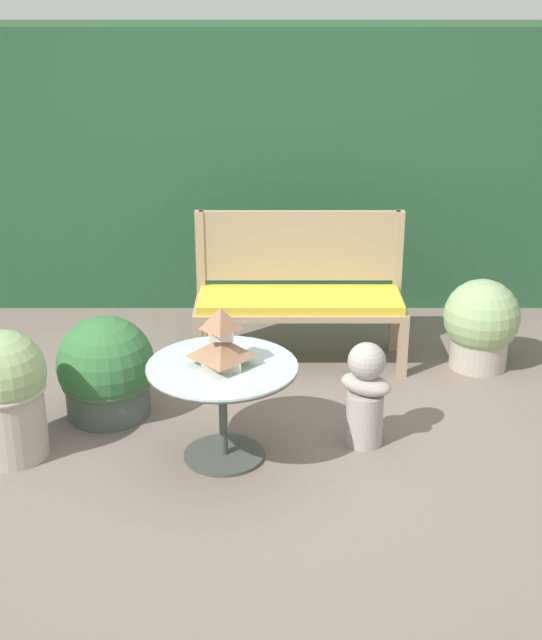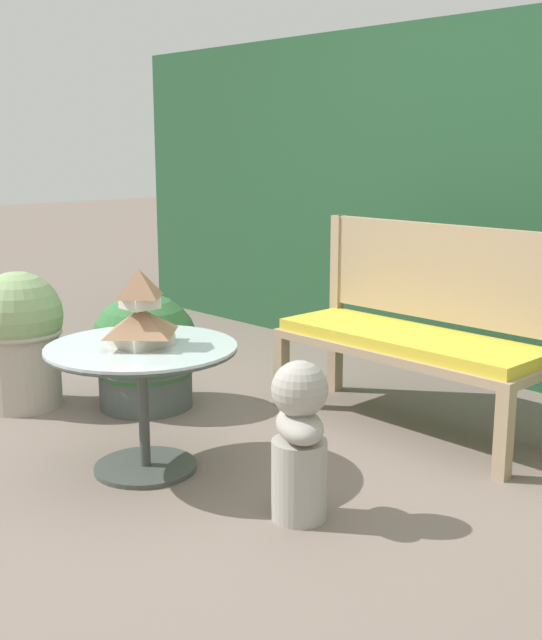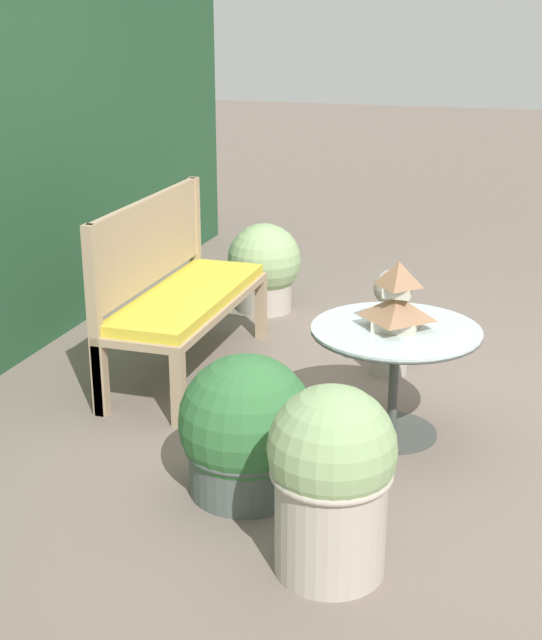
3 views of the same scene
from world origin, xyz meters
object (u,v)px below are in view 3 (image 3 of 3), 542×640
Objects in this scene: potted_plant_hedge_corner at (264,267)px; garden_bust at (391,321)px; garden_bench at (188,304)px; pagoda_birdhouse at (397,301)px; potted_plant_bench_left at (331,478)px; potted_plant_patio_mid at (246,432)px; patio_table at (395,351)px.

garden_bust is at bearing -130.13° from potted_plant_hedge_corner.
pagoda_birdhouse reaches higher than garden_bench.
potted_plant_hedge_corner is (2.72, 1.11, -0.07)m from potted_plant_bench_left.
pagoda_birdhouse is 0.93m from potted_plant_patio_mid.
patio_table is 2.49× the size of pagoda_birdhouse.
potted_plant_bench_left is 2.94m from potted_plant_hedge_corner.
patio_table is 0.86m from potted_plant_patio_mid.
potted_plant_hedge_corner is at bearing 15.98° from potted_plant_patio_mid.
pagoda_birdhouse reaches higher than potted_plant_hedge_corner.
pagoda_birdhouse is at bearing -35.06° from potted_plant_patio_mid.
pagoda_birdhouse reaches higher than potted_plant_patio_mid.
pagoda_birdhouse is 0.53× the size of garden_bust.
garden_bust is at bearing -13.13° from potted_plant_patio_mid.
patio_table reaches higher than garden_bench.
garden_bust reaches higher than patio_table.
potted_plant_bench_left is 1.19× the size of potted_plant_patio_mid.
patio_table is at bearing -144.37° from potted_plant_hedge_corner.
garden_bench is at bearing 176.98° from potted_plant_hedge_corner.
potted_plant_hedge_corner is at bearing 22.29° from potted_plant_bench_left.
pagoda_birdhouse is at bearing -109.85° from garden_bench.
garden_bench is 1.16m from potted_plant_hedge_corner.
potted_plant_hedge_corner is at bearing -3.02° from garden_bench.
potted_plant_patio_mid is at bearing 46.39° from potted_plant_bench_left.
garden_bust is at bearing 11.11° from patio_table.
pagoda_birdhouse is at bearing -136.92° from garden_bust.
potted_plant_patio_mid is at bearing -164.02° from potted_plant_hedge_corner.
patio_table is at bearing -109.85° from garden_bench.
pagoda_birdhouse is 0.53× the size of potted_plant_hedge_corner.
pagoda_birdhouse is (0.00, 0.00, 0.24)m from patio_table.
patio_table is at bearing -136.92° from garden_bust.
potted_plant_bench_left reaches higher than garden_bust.
potted_plant_bench_left is (-1.13, 0.02, -0.30)m from pagoda_birdhouse.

